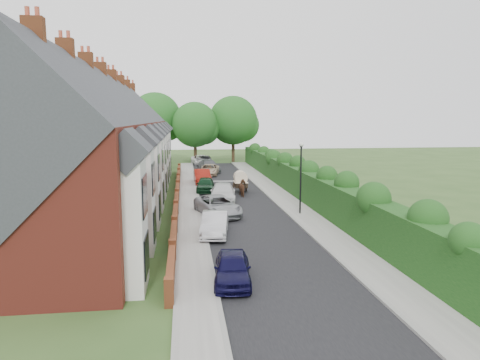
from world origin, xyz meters
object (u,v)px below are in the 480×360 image
(car_red, at_px, (202,177))
(horse, at_px, (243,188))
(lamppost, at_px, (301,169))
(car_navy, at_px, (232,268))
(car_white, at_px, (223,193))
(car_grey, at_px, (209,166))
(horse_cart, at_px, (240,180))
(car_silver_b, at_px, (218,206))
(car_beige, at_px, (209,170))
(car_silver_a, at_px, (215,224))
(car_green, at_px, (205,185))
(car_black, at_px, (205,160))

(car_red, relative_size, horse, 2.70)
(lamppost, bearing_deg, car_navy, -117.38)
(car_navy, relative_size, car_white, 0.75)
(lamppost, bearing_deg, car_red, 111.91)
(car_grey, height_order, horse_cart, horse_cart)
(car_silver_b, xyz_separation_m, car_beige, (0.66, 21.72, -0.04))
(car_silver_a, bearing_deg, lamppost, 43.37)
(car_silver_a, relative_size, horse_cart, 1.48)
(car_grey, xyz_separation_m, horse_cart, (2.01, -15.72, 0.40))
(car_silver_a, relative_size, horse, 2.43)
(car_beige, bearing_deg, car_navy, -81.04)
(car_green, distance_m, car_beige, 11.81)
(car_grey, height_order, horse, car_grey)
(car_navy, bearing_deg, car_silver_a, 97.26)
(car_white, bearing_deg, car_navy, -88.02)
(lamppost, height_order, horse, lamppost)
(car_silver_b, height_order, car_green, car_silver_b)
(car_silver_a, xyz_separation_m, car_grey, (1.40, 30.00, 0.08))
(car_white, xyz_separation_m, horse_cart, (2.01, 4.00, 0.44))
(lamppost, bearing_deg, car_grey, 101.14)
(car_green, height_order, horse_cart, horse_cart)
(car_white, bearing_deg, horse, 52.81)
(car_navy, xyz_separation_m, horse_cart, (3.22, 21.67, 0.53))
(car_beige, distance_m, horse_cart, 12.80)
(car_silver_b, relative_size, car_black, 1.23)
(car_green, height_order, car_grey, car_grey)
(car_silver_a, distance_m, car_red, 20.18)
(car_black, bearing_deg, car_navy, -81.31)
(lamppost, bearing_deg, horse_cart, 107.17)
(car_green, distance_m, car_red, 5.05)
(car_red, xyz_separation_m, car_beige, (1.10, 6.71, -0.10))
(car_beige, height_order, car_grey, car_grey)
(car_navy, height_order, car_red, car_red)
(lamppost, relative_size, horse_cart, 1.83)
(car_silver_a, relative_size, car_red, 0.90)
(car_white, bearing_deg, horse_cart, 69.20)
(lamppost, height_order, car_grey, lamppost)
(horse, distance_m, horse_cart, 1.90)
(car_silver_b, xyz_separation_m, car_grey, (0.82, 24.84, 0.06))
(car_black, bearing_deg, car_grey, -79.82)
(horse, height_order, horse_cart, horse_cart)
(car_navy, relative_size, horse_cart, 1.33)
(horse, bearing_deg, car_silver_a, 70.07)
(car_silver_b, bearing_deg, car_green, 77.41)
(lamppost, bearing_deg, car_silver_b, 174.46)
(car_beige, bearing_deg, car_black, 99.96)
(car_silver_a, height_order, car_beige, car_silver_a)
(car_white, distance_m, car_beige, 16.60)
(car_black, bearing_deg, car_silver_b, -81.20)
(car_black, bearing_deg, car_silver_a, -81.87)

